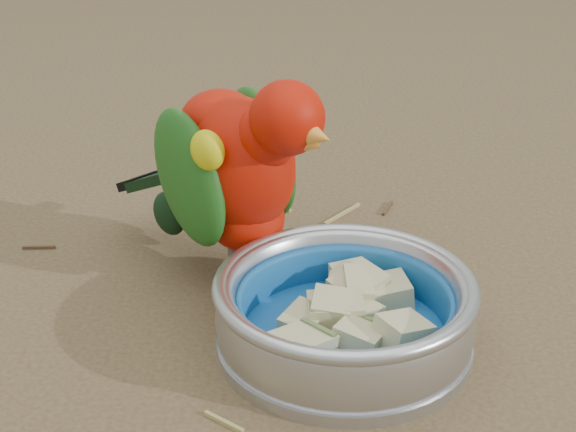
{
  "coord_description": "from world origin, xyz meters",
  "views": [
    {
      "loc": [
        -0.08,
        -0.5,
        0.39
      ],
      "look_at": [
        -0.05,
        0.16,
        0.08
      ],
      "focal_mm": 55.0,
      "sensor_mm": 36.0,
      "label": 1
    }
  ],
  "objects": [
    {
      "name": "ground",
      "position": [
        0.0,
        0.0,
        0.0
      ],
      "size": [
        60.0,
        60.0,
        0.0
      ],
      "primitive_type": "plane",
      "color": "brown"
    },
    {
      "name": "food_bowl",
      "position": [
        -0.01,
        0.08,
        0.01
      ],
      "size": [
        0.2,
        0.2,
        0.02
      ],
      "primitive_type": "cylinder",
      "color": "#B2B2BA",
      "rests_on": "ground"
    },
    {
      "name": "bowl_wall",
      "position": [
        -0.01,
        0.08,
        0.04
      ],
      "size": [
        0.2,
        0.2,
        0.04
      ],
      "primitive_type": null,
      "color": "#B2B2BA",
      "rests_on": "food_bowl"
    },
    {
      "name": "fruit_wedges",
      "position": [
        -0.01,
        0.08,
        0.03
      ],
      "size": [
        0.12,
        0.12,
        0.03
      ],
      "primitive_type": null,
      "color": "#BFB785",
      "rests_on": "food_bowl"
    },
    {
      "name": "lory_parrot",
      "position": [
        -0.09,
        0.19,
        0.09
      ],
      "size": [
        0.24,
        0.25,
        0.19
      ],
      "primitive_type": null,
      "rotation": [
        0.0,
        0.0,
        -2.4
      ],
      "color": "#B51203",
      "rests_on": "ground"
    },
    {
      "name": "ground_debris",
      "position": [
        0.03,
        0.07,
        0.0
      ],
      "size": [
        0.9,
        0.8,
        0.01
      ],
      "primitive_type": null,
      "color": "tan",
      "rests_on": "ground"
    }
  ]
}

